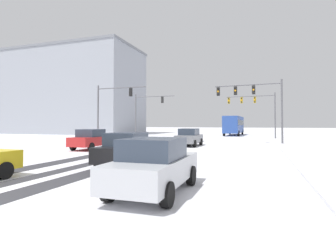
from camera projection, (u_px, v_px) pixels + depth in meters
name	position (u px, v px, depth m)	size (l,w,h in m)	color
wheel_track_left_lane	(158.00, 153.00, 18.59)	(1.07, 29.12, 0.01)	#38383D
wheel_track_right_lane	(114.00, 152.00, 19.70)	(1.13, 29.12, 0.01)	#38383D
wheel_track_center	(138.00, 153.00, 19.08)	(0.79, 29.12, 0.01)	#38383D
sidewalk_kerb_right	(331.00, 162.00, 14.03)	(4.00, 29.12, 0.12)	white
traffic_signal_far_left	(146.00, 108.00, 39.90)	(6.23, 0.38, 6.50)	#56565B
traffic_signal_far_right	(255.00, 105.00, 38.91)	(6.88, 0.64, 6.50)	#56565B
traffic_signal_near_left	(111.00, 103.00, 30.46)	(6.08, 0.38, 6.50)	#56565B
traffic_signal_near_right	(253.00, 97.00, 27.56)	(6.75, 0.71, 6.50)	#56565B
car_grey_lead	(189.00, 137.00, 24.84)	(1.88, 4.12, 1.62)	slate
car_red_second	(92.00, 139.00, 21.56)	(1.87, 4.12, 1.62)	red
car_black_third	(127.00, 149.00, 13.03)	(1.97, 4.17, 1.62)	black
car_silver_fourth	(154.00, 165.00, 7.96)	(1.87, 4.12, 1.62)	#B7BABF
bus_oncoming	(234.00, 124.00, 48.60)	(2.94, 11.08, 3.38)	#284793
office_building_far_left_block	(76.00, 92.00, 58.22)	(27.44, 14.71, 17.93)	#9399A3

